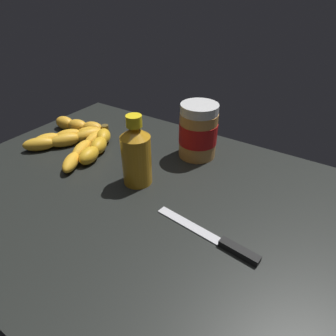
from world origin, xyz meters
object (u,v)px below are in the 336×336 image
at_px(banana_bunch, 79,138).
at_px(butter_knife, 214,238).
at_px(honey_bottle, 136,154).
at_px(peanut_butter_jar, 197,131).

height_order(banana_bunch, butter_knife, banana_bunch).
distance_m(banana_bunch, butter_knife, 0.47).
height_order(banana_bunch, honey_bottle, honey_bottle).
distance_m(peanut_butter_jar, butter_knife, 0.29).
relative_size(peanut_butter_jar, honey_bottle, 0.86).
bearing_deg(banana_bunch, butter_knife, -13.60).
xyz_separation_m(peanut_butter_jar, honey_bottle, (-0.05, -0.17, 0.00)).
relative_size(honey_bottle, butter_knife, 0.77).
bearing_deg(honey_bottle, butter_knife, -16.27).
bearing_deg(honey_bottle, banana_bunch, 168.86).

